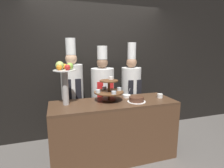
# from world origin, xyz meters

# --- Properties ---
(wall_back) EXTENTS (10.00, 0.06, 2.80)m
(wall_back) POSITION_xyz_m (0.00, 1.27, 1.40)
(wall_back) COLOR black
(wall_back) RESTS_ON ground_plane
(buffet_counter) EXTENTS (1.86, 0.64, 0.91)m
(buffet_counter) POSITION_xyz_m (0.00, 0.32, 0.45)
(buffet_counter) COLOR brown
(buffet_counter) RESTS_ON ground_plane
(tiered_stand) EXTENTS (0.44, 0.44, 0.35)m
(tiered_stand) POSITION_xyz_m (-0.06, 0.40, 1.07)
(tiered_stand) COLOR brown
(tiered_stand) RESTS_ON buffet_counter
(fruit_pedestal) EXTENTS (0.30, 0.30, 0.61)m
(fruit_pedestal) POSITION_xyz_m (-0.69, 0.40, 1.31)
(fruit_pedestal) COLOR #B2ADA8
(fruit_pedestal) RESTS_ON buffet_counter
(cake_round) EXTENTS (0.27, 0.27, 0.08)m
(cake_round) POSITION_xyz_m (0.32, 0.22, 0.94)
(cake_round) COLOR white
(cake_round) RESTS_ON buffet_counter
(cup_white) EXTENTS (0.09, 0.09, 0.06)m
(cup_white) POSITION_xyz_m (0.77, 0.31, 0.94)
(cup_white) COLOR white
(cup_white) RESTS_ON buffet_counter
(serving_bowl_far) EXTENTS (0.13, 0.13, 0.15)m
(serving_bowl_far) POSITION_xyz_m (0.27, 0.49, 0.93)
(serving_bowl_far) COLOR white
(serving_bowl_far) RESTS_ON buffet_counter
(chef_left) EXTENTS (0.36, 0.36, 1.85)m
(chef_left) POSITION_xyz_m (-0.55, 0.89, 0.99)
(chef_left) COLOR black
(chef_left) RESTS_ON ground_plane
(chef_center_left) EXTENTS (0.40, 0.40, 1.73)m
(chef_center_left) POSITION_xyz_m (-0.03, 0.89, 0.93)
(chef_center_left) COLOR #38332D
(chef_center_left) RESTS_ON ground_plane
(chef_center_right) EXTENTS (0.36, 0.36, 1.79)m
(chef_center_right) POSITION_xyz_m (0.52, 0.89, 0.94)
(chef_center_right) COLOR #38332D
(chef_center_right) RESTS_ON ground_plane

